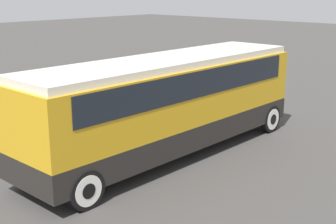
{
  "coord_description": "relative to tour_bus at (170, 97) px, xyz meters",
  "views": [
    {
      "loc": [
        -10.78,
        -9.9,
        5.35
      ],
      "look_at": [
        0.0,
        0.0,
        1.45
      ],
      "focal_mm": 50.0,
      "sensor_mm": 36.0,
      "label": 1
    }
  ],
  "objects": [
    {
      "name": "parked_car_near",
      "position": [
        0.46,
        7.46,
        -1.25
      ],
      "size": [
        4.11,
        1.93,
        1.38
      ],
      "color": "silver",
      "rests_on": "ground_plane"
    },
    {
      "name": "tour_bus",
      "position": [
        0.0,
        0.0,
        0.0
      ],
      "size": [
        10.63,
        2.67,
        3.22
      ],
      "color": "black",
      "rests_on": "ground_plane"
    },
    {
      "name": "ground_plane",
      "position": [
        -0.1,
        0.0,
        -1.94
      ],
      "size": [
        120.0,
        120.0,
        0.0
      ],
      "primitive_type": "plane",
      "color": "#423F3D"
    },
    {
      "name": "parked_car_mid",
      "position": [
        1.78,
        5.22,
        -1.23
      ],
      "size": [
        4.66,
        1.84,
        1.42
      ],
      "color": "#BCBCC1",
      "rests_on": "ground_plane"
    }
  ]
}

